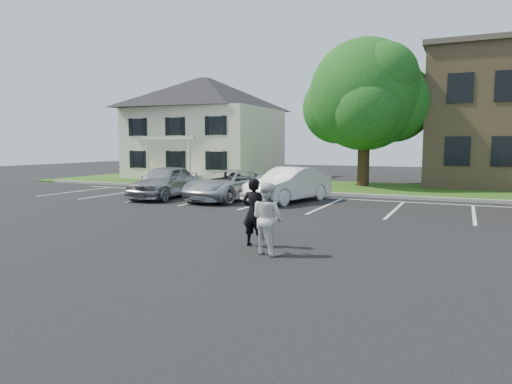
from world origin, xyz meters
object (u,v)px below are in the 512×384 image
man_black_suit (254,212)px  car_white_sedan (289,185)px  car_silver_minivan (228,185)px  car_silver_west (165,182)px  house (205,128)px  tree (367,97)px  man_white_shirt (267,218)px

man_black_suit → car_white_sedan: bearing=-77.0°
man_black_suit → car_white_sedan: size_ratio=0.37×
car_silver_minivan → car_white_sedan: (2.82, 0.48, 0.08)m
man_black_suit → car_white_sedan: 9.04m
car_silver_west → car_silver_minivan: bearing=3.8°
car_silver_west → car_silver_minivan: car_silver_west is taller
house → car_white_sedan: size_ratio=2.20×
tree → car_silver_minivan: 11.26m
man_white_shirt → car_white_sedan: man_white_shirt is taller
house → man_white_shirt: size_ratio=6.09×
house → car_silver_west: (5.13, -12.35, -3.05)m
house → car_silver_minivan: (8.29, -11.84, -3.14)m
house → man_white_shirt: house is taller
house → car_silver_west: bearing=-67.4°
tree → car_silver_west: size_ratio=1.92×
man_black_suit → man_white_shirt: bearing=132.9°
man_white_shirt → car_silver_west: (-8.96, 8.36, -0.06)m
car_silver_west → car_silver_minivan: 3.20m
house → tree: (12.74, -2.60, 1.52)m
car_silver_west → car_silver_minivan: size_ratio=0.92×
man_white_shirt → car_silver_west: man_white_shirt is taller
man_black_suit → man_white_shirt: (0.64, -0.64, -0.02)m
house → tree: tree is taller
man_white_shirt → car_silver_minivan: size_ratio=0.34×
house → man_black_suit: house is taller
man_white_shirt → car_silver_minivan: 10.61m
tree → car_white_sedan: 10.01m
man_white_shirt → car_white_sedan: (-2.98, 9.37, -0.08)m
man_black_suit → car_silver_minivan: man_black_suit is taller
tree → man_white_shirt: tree is taller
tree → car_silver_west: bearing=-127.9°
car_silver_minivan → car_white_sedan: 2.86m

